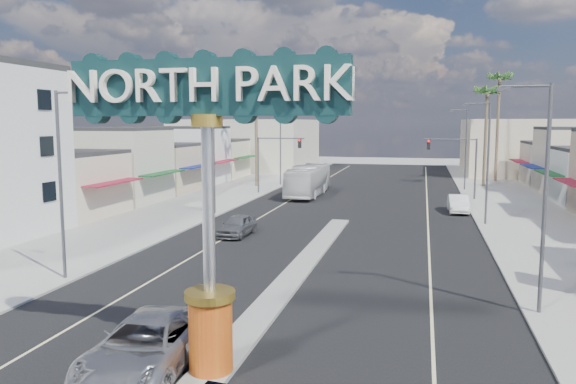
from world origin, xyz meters
The scene contains 24 objects.
ground centered at (0.00, 30.00, 0.00)m, with size 160.00×160.00×0.00m, color gray.
road centered at (0.00, 30.00, 0.01)m, with size 20.00×120.00×0.01m, color black.
median_island centered at (0.00, 14.00, 0.08)m, with size 1.30×30.00×0.16m, color gray.
sidewalk_left centered at (-14.00, 30.00, 0.06)m, with size 8.00×120.00×0.12m, color gray.
sidewalk_right centered at (14.00, 30.00, 0.06)m, with size 8.00×120.00×0.12m, color gray.
storefront_row_left centered at (-24.00, 43.00, 3.00)m, with size 12.00×42.00×6.00m, color beige.
backdrop_far_left centered at (-22.00, 75.00, 4.00)m, with size 20.00×20.00×8.00m, color #B7B29E.
backdrop_far_right centered at (22.00, 75.00, 4.00)m, with size 20.00×20.00×8.00m, color beige.
gateway_sign centered at (0.00, 1.98, 5.93)m, with size 8.20×1.50×9.15m.
traffic_signal_left centered at (-9.18, 43.99, 4.27)m, with size 5.09×0.45×6.00m.
traffic_signal_right centered at (9.18, 43.99, 4.27)m, with size 5.09×0.45×6.00m.
streetlight_l_near centered at (-10.43, 10.00, 5.07)m, with size 2.03×0.22×9.00m.
streetlight_l_mid centered at (-10.43, 30.00, 5.07)m, with size 2.03×0.22×9.00m.
streetlight_l_far centered at (-10.43, 52.00, 5.07)m, with size 2.03×0.22×9.00m.
streetlight_r_near centered at (10.43, 10.00, 5.07)m, with size 2.03×0.22×9.00m.
streetlight_r_mid centered at (10.43, 30.00, 5.07)m, with size 2.03×0.22×9.00m.
streetlight_r_far centered at (10.43, 52.00, 5.07)m, with size 2.03×0.22×9.00m.
palm_left_far centered at (-13.00, 50.00, 11.50)m, with size 2.60×2.60×13.10m.
palm_right_mid centered at (13.00, 56.00, 10.60)m, with size 2.60×2.60×12.10m.
palm_right_far centered at (15.00, 62.00, 12.39)m, with size 2.60×2.60×14.10m.
suv_left centered at (-2.00, 1.80, 0.82)m, with size 2.73×5.92×1.64m, color #AAAAAE.
car_parked_left centered at (-5.94, 22.05, 0.71)m, with size 1.68×4.17×1.42m, color slate.
car_parked_right centered at (9.00, 35.77, 0.74)m, with size 1.57×4.50×1.48m, color white.
city_bus centered at (-5.51, 43.66, 1.59)m, with size 2.67×11.43×3.18m, color silver.
Camera 1 is at (5.99, -13.03, 7.53)m, focal length 35.00 mm.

